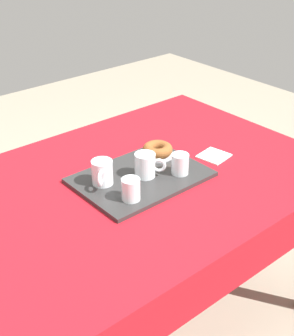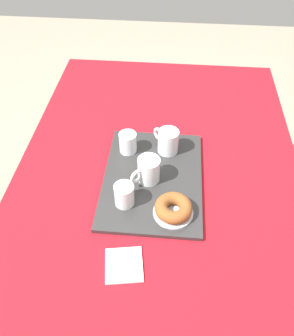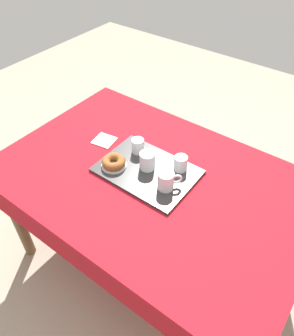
# 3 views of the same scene
# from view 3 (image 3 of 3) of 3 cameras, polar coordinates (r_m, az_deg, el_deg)

# --- Properties ---
(ground_plane) EXTENTS (6.00, 6.00, 0.00)m
(ground_plane) POSITION_cam_3_polar(r_m,az_deg,el_deg) (2.20, 0.70, -15.58)
(ground_plane) COLOR gray
(dining_table) EXTENTS (1.53, 1.02, 0.75)m
(dining_table) POSITION_cam_3_polar(r_m,az_deg,el_deg) (1.67, 0.89, -3.70)
(dining_table) COLOR #A8141E
(dining_table) RESTS_ON ground
(serving_tray) EXTENTS (0.47, 0.34, 0.02)m
(serving_tray) POSITION_cam_3_polar(r_m,az_deg,el_deg) (1.63, 0.05, -0.49)
(serving_tray) COLOR #2D2D2D
(serving_tray) RESTS_ON dining_table
(tea_mug_left) EXTENTS (0.10, 0.10, 0.09)m
(tea_mug_left) POSITION_cam_3_polar(r_m,az_deg,el_deg) (1.61, 0.03, 1.24)
(tea_mug_left) COLOR white
(tea_mug_left) RESTS_ON serving_tray
(tea_mug_right) EXTENTS (0.10, 0.10, 0.09)m
(tea_mug_right) POSITION_cam_3_polar(r_m,az_deg,el_deg) (1.51, 3.34, -2.25)
(tea_mug_right) COLOR white
(tea_mug_right) RESTS_ON serving_tray
(water_glass_near) EXTENTS (0.06, 0.06, 0.08)m
(water_glass_near) POSITION_cam_3_polar(r_m,az_deg,el_deg) (1.61, 5.83, 0.76)
(water_glass_near) COLOR white
(water_glass_near) RESTS_ON serving_tray
(water_glass_far) EXTENTS (0.06, 0.06, 0.08)m
(water_glass_far) POSITION_cam_3_polar(r_m,az_deg,el_deg) (1.70, -1.58, 3.74)
(water_glass_far) COLOR white
(water_glass_far) RESTS_ON serving_tray
(donut_plate_left) EXTENTS (0.13, 0.13, 0.01)m
(donut_plate_left) POSITION_cam_3_polar(r_m,az_deg,el_deg) (1.65, -5.72, 0.48)
(donut_plate_left) COLOR silver
(donut_plate_left) RESTS_ON serving_tray
(sugar_donut_left) EXTENTS (0.12, 0.12, 0.04)m
(sugar_donut_left) POSITION_cam_3_polar(r_m,az_deg,el_deg) (1.63, -5.77, 1.10)
(sugar_donut_left) COLOR brown
(sugar_donut_left) RESTS_ON donut_plate_left
(paper_napkin) EXTENTS (0.13, 0.12, 0.01)m
(paper_napkin) POSITION_cam_3_polar(r_m,az_deg,el_deg) (1.83, -7.37, 4.72)
(paper_napkin) COLOR white
(paper_napkin) RESTS_ON dining_table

